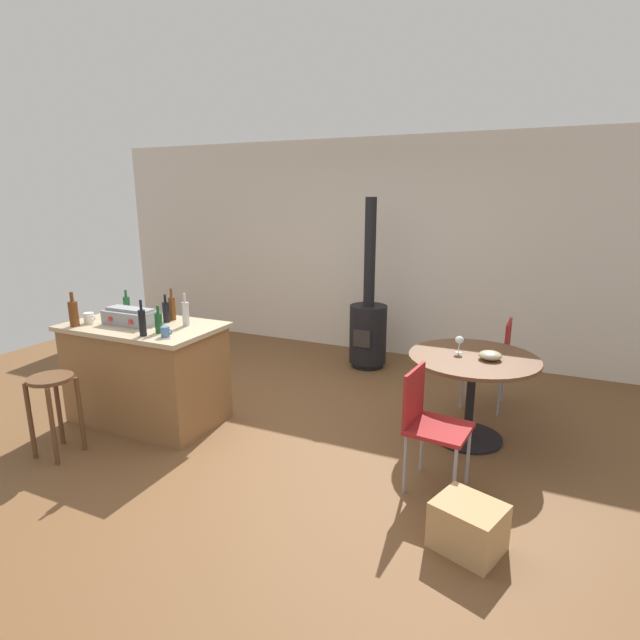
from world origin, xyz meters
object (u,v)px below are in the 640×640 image
kitchen_island (147,372)px  cup_1 (89,318)px  folding_chair_near (429,420)px  serving_bowl (490,355)px  toolbox (131,317)px  cup_0 (166,332)px  bottle_2 (74,313)px  bottle_0 (159,322)px  dining_table (472,376)px  bottle_6 (142,322)px  wine_glass (459,341)px  folding_chair_far (493,356)px  bottle_4 (172,308)px  cardboard_box (468,526)px  wooden_stool (53,398)px  bottle_3 (186,313)px  wood_stove (368,325)px  bottle_1 (166,311)px  bottle_5 (127,305)px

kitchen_island → cup_1: cup_1 is taller
folding_chair_near → serving_bowl: size_ratio=4.74×
toolbox → cup_0: size_ratio=4.33×
toolbox → folding_chair_near: bearing=0.1°
bottle_2 → toolbox: bearing=32.7°
toolbox → bottle_0: bottle_0 is taller
dining_table → folding_chair_near: size_ratio=1.22×
bottle_6 → wine_glass: (2.32, 1.14, -0.18)m
folding_chair_far → bottle_4: size_ratio=2.97×
bottle_2 → cardboard_box: bottle_2 is taller
cardboard_box → wooden_stool: bearing=-175.9°
cup_1 → bottle_2: bearing=-102.6°
bottle_3 → wood_stove: bearing=65.0°
kitchen_island → bottle_4: bearing=61.7°
folding_chair_near → bottle_1: 2.48m
bottle_3 → dining_table: bearing=16.1°
toolbox → cup_0: 0.59m
bottle_1 → cardboard_box: 3.01m
folding_chair_near → wine_glass: wine_glass is taller
kitchen_island → bottle_2: bearing=-149.8°
folding_chair_far → serving_bowl: folding_chair_far is taller
cardboard_box → bottle_3: bearing=164.4°
toolbox → bottle_0: size_ratio=2.04×
folding_chair_near → wine_glass: (0.04, 0.89, 0.34)m
bottle_1 → bottle_2: size_ratio=0.83×
dining_table → serving_bowl: (0.13, -0.03, 0.21)m
bottle_4 → serving_bowl: size_ratio=1.63×
kitchen_island → bottle_3: bearing=19.2°
bottle_0 → wine_glass: bearing=23.9°
bottle_3 → bottle_2: bearing=-154.3°
bottle_1 → bottle_6: 0.46m
wood_stove → bottle_0: 2.61m
wood_stove → bottle_6: size_ratio=6.68×
dining_table → bottle_4: size_ratio=3.56×
bottle_2 → wooden_stool: bearing=-59.6°
serving_bowl → cardboard_box: serving_bowl is taller
kitchen_island → wooden_stool: (-0.19, -0.80, 0.02)m
toolbox → bottle_3: (0.47, 0.16, 0.04)m
folding_chair_far → wine_glass: wine_glass is taller
wooden_stool → toolbox: (0.09, 0.77, 0.49)m
folding_chair_far → bottle_4: bearing=-153.6°
cup_0 → wine_glass: (2.14, 1.08, -0.10)m
dining_table → cup_1: size_ratio=8.56×
dining_table → folding_chair_far: bearing=83.4°
bottle_3 → cup_0: (0.09, -0.36, -0.07)m
toolbox → bottle_2: bottle_2 is taller
kitchen_island → bottle_2: 0.80m
bottle_5 → cup_0: size_ratio=2.20×
wooden_stool → folding_chair_far: bearing=38.3°
bottle_1 → bottle_5: 0.54m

